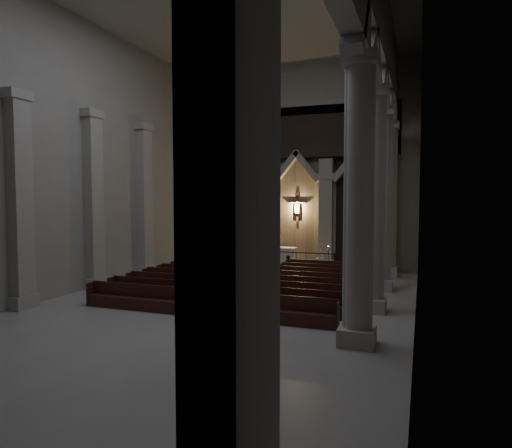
# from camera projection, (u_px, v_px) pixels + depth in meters

# --- Properties ---
(room) EXTENTS (24.00, 24.10, 12.00)m
(room) POSITION_uv_depth(u_px,v_px,m) (215.00, 102.00, 16.57)
(room) COLOR #9D9A95
(room) RESTS_ON ground
(sanctuary_wall) EXTENTS (14.00, 0.77, 12.00)m
(sanctuary_wall) POSITION_uv_depth(u_px,v_px,m) (297.00, 156.00, 27.45)
(sanctuary_wall) COLOR #A4A199
(sanctuary_wall) RESTS_ON ground
(right_arcade) EXTENTS (1.00, 24.00, 12.00)m
(right_arcade) POSITION_uv_depth(u_px,v_px,m) (374.00, 92.00, 15.92)
(right_arcade) COLOR #A4A199
(right_arcade) RESTS_ON ground
(left_pilasters) EXTENTS (0.60, 13.00, 8.03)m
(left_pilasters) POSITION_uv_depth(u_px,v_px,m) (121.00, 202.00, 22.37)
(left_pilasters) COLOR #A4A199
(left_pilasters) RESTS_ON ground
(sanctuary_step) EXTENTS (8.50, 2.60, 0.15)m
(sanctuary_step) POSITION_uv_depth(u_px,v_px,m) (292.00, 266.00, 26.95)
(sanctuary_step) COLOR #A4A199
(sanctuary_step) RESTS_ON ground
(altar) EXTENTS (1.95, 0.78, 0.99)m
(altar) POSITION_uv_depth(u_px,v_px,m) (280.00, 255.00, 27.40)
(altar) COLOR #BAB4A4
(altar) RESTS_ON sanctuary_step
(altar_rail) EXTENTS (5.57, 0.09, 1.10)m
(altar_rail) POSITION_uv_depth(u_px,v_px,m) (287.00, 258.00, 25.78)
(altar_rail) COLOR black
(altar_rail) RESTS_ON ground
(candle_stand_left) EXTENTS (0.27, 0.27, 1.63)m
(candle_stand_left) POSITION_uv_depth(u_px,v_px,m) (239.00, 260.00, 26.78)
(candle_stand_left) COLOR #B77338
(candle_stand_left) RESTS_ON ground
(candle_stand_right) EXTENTS (0.25, 0.25, 1.45)m
(candle_stand_right) POSITION_uv_depth(u_px,v_px,m) (328.00, 265.00, 25.33)
(candle_stand_right) COLOR #B77338
(candle_stand_right) RESTS_ON ground
(pews) EXTENTS (9.53, 9.03, 0.92)m
(pews) POSITION_uv_depth(u_px,v_px,m) (247.00, 285.00, 19.91)
(pews) COLOR black
(pews) RESTS_ON ground
(worshipper) EXTENTS (0.48, 0.37, 1.19)m
(worshipper) POSITION_uv_depth(u_px,v_px,m) (288.00, 267.00, 23.19)
(worshipper) COLOR black
(worshipper) RESTS_ON ground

